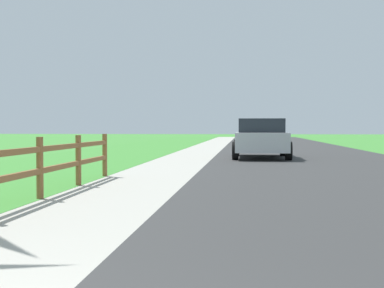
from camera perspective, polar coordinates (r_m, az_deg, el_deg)
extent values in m
plane|color=#3F8A34|center=(25.98, 3.29, -0.66)|extent=(120.00, 120.00, 0.00)
cube|color=#333333|center=(28.05, 10.64, -0.50)|extent=(7.00, 66.00, 0.01)
cube|color=#AFAB9F|center=(28.27, -2.61, -0.45)|extent=(6.00, 66.00, 0.01)
cube|color=#3F8A34|center=(28.53, -5.59, -0.43)|extent=(5.00, 66.00, 0.00)
cylinder|color=brown|center=(8.54, -16.46, -2.56)|extent=(0.11, 0.11, 0.99)
cylinder|color=brown|center=(10.32, -12.45, -1.78)|extent=(0.11, 0.11, 0.99)
cylinder|color=brown|center=(12.13, -9.62, -1.22)|extent=(0.11, 0.11, 0.99)
cube|color=#B7BABF|center=(19.48, 7.60, 0.29)|extent=(1.85, 4.36, 0.68)
cube|color=#1E232B|center=(19.29, 7.63, 2.02)|extent=(1.62, 2.35, 0.50)
cylinder|color=black|center=(18.19, 10.63, -0.76)|extent=(0.22, 0.65, 0.65)
cylinder|color=black|center=(18.13, 4.81, -0.74)|extent=(0.22, 0.65, 0.65)
cylinder|color=black|center=(20.88, 10.02, -0.42)|extent=(0.22, 0.65, 0.65)
cylinder|color=black|center=(20.83, 4.96, -0.40)|extent=(0.22, 0.65, 0.65)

